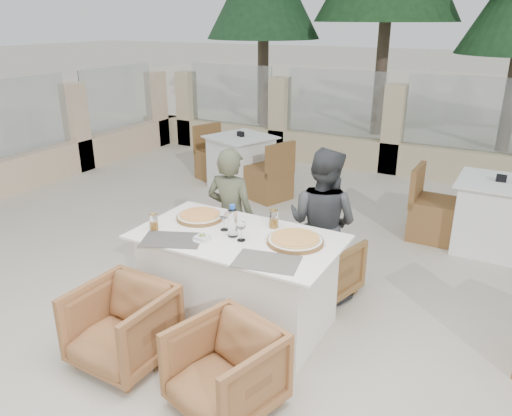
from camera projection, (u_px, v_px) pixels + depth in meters
The scene contains 23 objects.
ground at pixel (239, 317), 4.19m from camera, with size 80.00×80.00×0.00m, color beige.
sand_patch at pixel (466, 97), 15.65m from camera, with size 30.00×16.00×0.01m, color beige.
perimeter_wall_far at pixel (394, 123), 7.84m from camera, with size 10.00×0.34×1.60m, color beige, non-canonical shape.
perimeter_wall_left at pixel (22, 133), 7.16m from camera, with size 0.34×7.00×1.60m, color beige, non-canonical shape.
dining_table at pixel (238, 279), 4.01m from camera, with size 1.60×0.90×0.77m, color white, non-canonical shape.
placemat_near_left at pixel (172, 240), 3.79m from camera, with size 0.45×0.30×0.00m, color #4E4943.
placemat_near_right at pixel (267, 261), 3.45m from camera, with size 0.45×0.30×0.00m, color #625E54.
pizza_left at pixel (200, 216), 4.18m from camera, with size 0.39×0.39×0.05m, color orange.
pizza_right at pixel (295, 240), 3.73m from camera, with size 0.43×0.43×0.06m, color #CD611B.
water_bottle at pixel (233, 221), 3.81m from camera, with size 0.08×0.08×0.26m, color #A4C4D8.
wine_glass_centre at pixel (224, 219), 3.94m from camera, with size 0.08×0.08×0.18m, color white, non-canonical shape.
wine_glass_near at pixel (241, 229), 3.75m from camera, with size 0.08×0.08×0.18m, color silver, non-canonical shape.
beer_glass_left at pixel (154, 222), 3.95m from camera, with size 0.07×0.07×0.13m, color orange.
beer_glass_right at pixel (274, 219), 3.99m from camera, with size 0.07×0.07×0.15m, color orange.
olive_dish at pixel (202, 237), 3.79m from camera, with size 0.11×0.11×0.04m, color silver, non-canonical shape.
armchair_far_left at pixel (238, 244), 4.91m from camera, with size 0.57×0.58×0.53m, color olive.
armchair_far_right at pixel (321, 266), 4.46m from camera, with size 0.58×0.60×0.55m, color brown.
armchair_near_left at pixel (122, 326), 3.56m from camera, with size 0.63×0.65×0.59m, color #986137.
armchair_near_right at pixel (225, 370), 3.13m from camera, with size 0.60×0.62×0.56m, color #996337.
diner_left at pixel (231, 217), 4.57m from camera, with size 0.47×0.31×1.29m, color #4D513A.
diner_right at pixel (322, 223), 4.34m from camera, with size 0.66×0.51×1.35m, color #3B3E41.
bg_table_a at pixel (241, 163), 7.24m from camera, with size 1.64×0.82×0.77m, color silver, non-canonical shape.
bg_table_b at pixel (494, 216), 5.28m from camera, with size 1.64×0.82×0.77m, color white, non-canonical shape.
Camera 1 is at (1.85, -3.08, 2.35)m, focal length 35.00 mm.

